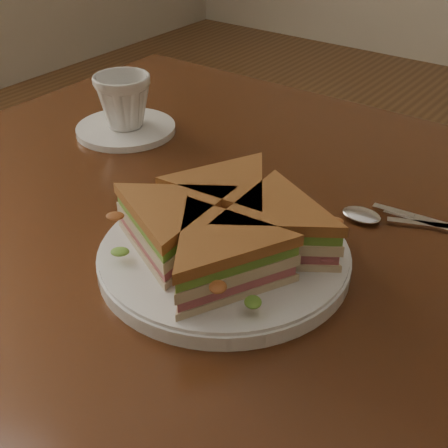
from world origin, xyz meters
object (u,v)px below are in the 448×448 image
plate (224,257)px  sandwich_wedges (224,228)px  table (307,303)px  saucer (126,129)px  coffee_cup (123,101)px  spoon (381,218)px

plate → sandwich_wedges: bearing=180.0°
table → saucer: size_ratio=7.95×
coffee_cup → saucer: bearing=0.0°
table → saucer: (-0.37, 0.08, 0.10)m
spoon → coffee_cup: 0.43m
spoon → plate: bearing=-142.3°
plate → sandwich_wedges: (-0.00, 0.00, 0.04)m
coffee_cup → table: bearing=1.3°
plate → coffee_cup: bearing=150.2°
plate → spoon: (0.10, 0.18, -0.00)m
table → sandwich_wedges: sandwich_wedges is taller
table → saucer: 0.40m
spoon → coffee_cup: size_ratio=2.02×
sandwich_wedges → coffee_cup: (-0.32, 0.19, 0.00)m
saucer → spoon: bearing=-1.0°
table → sandwich_wedges: 0.18m
table → spoon: size_ratio=6.93×
spoon → saucer: 0.42m
table → spoon: 0.14m
plate → sandwich_wedges: size_ratio=0.90×
coffee_cup → sandwich_wedges: bearing=-16.2°
spoon → saucer: (-0.42, 0.01, 0.00)m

